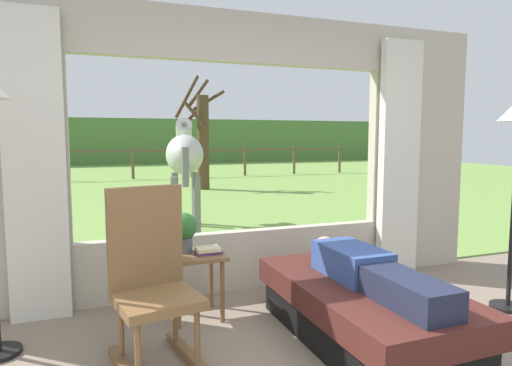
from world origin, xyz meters
TOP-DOWN VIEW (x-y plane):
  - back_wall_with_window at (0.00, 2.26)m, footprint 5.20×0.12m
  - curtain_panel_left at (-1.69, 2.12)m, footprint 0.44×0.10m
  - curtain_panel_right at (1.69, 2.12)m, footprint 0.44×0.10m
  - outdoor_pasture_lawn at (0.00, 13.16)m, footprint 36.00×21.68m
  - distant_hill_ridge at (0.00, 23.00)m, footprint 36.00×2.00m
  - recliner_sofa at (0.47, 0.91)m, footprint 0.92×1.71m
  - reclining_person at (0.47, 0.86)m, footprint 0.35×1.43m
  - rocking_chair at (-0.95, 1.11)m, footprint 0.58×0.76m
  - side_table at (-0.54, 1.72)m, footprint 0.44×0.44m
  - potted_plant at (-0.62, 1.78)m, footprint 0.22×0.22m
  - book_stack at (-0.45, 1.67)m, footprint 0.21×0.15m
  - horse at (0.05, 5.09)m, footprint 0.78×1.82m
  - pasture_tree at (1.52, 10.13)m, footprint 1.37×1.31m
  - pasture_fence_line at (0.00, 13.81)m, footprint 16.10×0.10m

SIDE VIEW (x-z plane):
  - outdoor_pasture_lawn at x=0.00m, z-range 0.00..0.02m
  - recliner_sofa at x=0.47m, z-range 0.01..0.43m
  - side_table at x=-0.54m, z-range 0.17..0.69m
  - reclining_person at x=0.47m, z-range 0.41..0.63m
  - rocking_chair at x=-0.95m, z-range -0.01..1.11m
  - book_stack at x=-0.45m, z-range 0.52..0.57m
  - potted_plant at x=-0.62m, z-range 0.54..0.86m
  - pasture_fence_line at x=0.00m, z-range 0.19..1.29m
  - horse at x=0.05m, z-range 0.29..2.02m
  - curtain_panel_left at x=-1.69m, z-range 0.00..2.40m
  - curtain_panel_right at x=1.69m, z-range 0.00..2.40m
  - distant_hill_ridge at x=0.00m, z-range 0.00..2.40m
  - back_wall_with_window at x=0.00m, z-range -0.03..2.52m
  - pasture_tree at x=1.52m, z-range -0.13..3.00m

